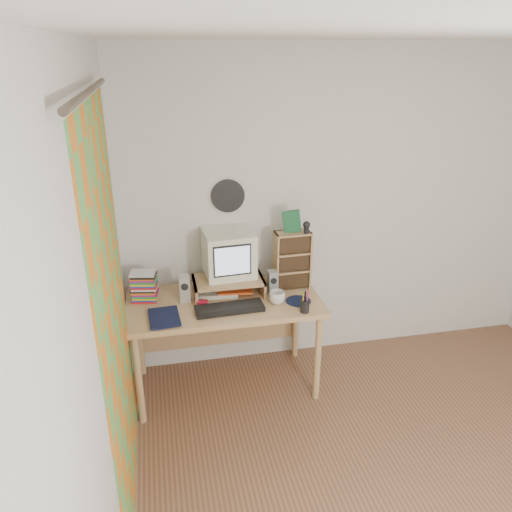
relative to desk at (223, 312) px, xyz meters
name	(u,v)px	position (x,y,z in m)	size (l,w,h in m)	color
floor	(439,508)	(1.03, -1.44, -0.62)	(3.50, 3.50, 0.00)	brown
back_wall	(344,211)	(1.03, 0.31, 0.63)	(3.50, 3.50, 0.00)	white
left_wall	(97,362)	(-0.72, -1.44, 0.63)	(3.50, 3.50, 0.00)	white
curtain	(115,324)	(-0.68, -0.96, 0.53)	(2.20, 2.20, 0.00)	#C86A1C
wall_disc	(228,196)	(0.10, 0.29, 0.81)	(0.25, 0.25, 0.02)	black
desk	(223,312)	(0.00, 0.00, 0.00)	(1.40, 0.70, 0.75)	tan
monitor_riser	(228,282)	(0.05, 0.04, 0.23)	(0.52, 0.30, 0.12)	tan
crt_monitor	(230,255)	(0.07, 0.09, 0.42)	(0.35, 0.35, 0.34)	silver
speaker_left	(184,288)	(-0.28, -0.02, 0.24)	(0.08, 0.08, 0.20)	#AFB0B4
speaker_right	(272,282)	(0.37, -0.03, 0.23)	(0.07, 0.07, 0.18)	#AFB0B4
keyboard	(230,308)	(0.02, -0.23, 0.15)	(0.48, 0.16, 0.03)	black
dvd_stack	(144,285)	(-0.56, 0.05, 0.26)	(0.18, 0.13, 0.25)	brown
cd_rack	(292,260)	(0.54, 0.05, 0.36)	(0.27, 0.14, 0.45)	tan
mug	(277,297)	(0.37, -0.19, 0.18)	(0.12, 0.12, 0.09)	silver
diary	(149,318)	(-0.54, -0.26, 0.16)	(0.25, 0.19, 0.05)	#0E1434
mousepad	(298,301)	(0.53, -0.19, 0.14)	(0.19, 0.19, 0.00)	black
pen_cup	(305,304)	(0.53, -0.35, 0.20)	(0.06, 0.06, 0.13)	black
papers	(224,290)	(0.02, 0.06, 0.15)	(0.30, 0.22, 0.04)	silver
red_box	(203,303)	(-0.16, -0.11, 0.15)	(0.07, 0.04, 0.04)	red
game_box	(292,222)	(0.53, 0.06, 0.66)	(0.13, 0.03, 0.16)	#195831
webcam	(306,227)	(0.63, 0.01, 0.63)	(0.05, 0.05, 0.09)	black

